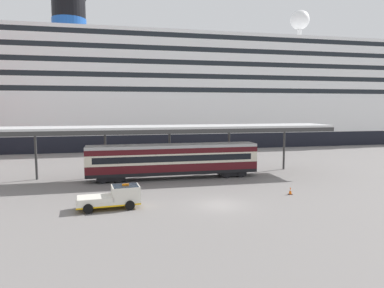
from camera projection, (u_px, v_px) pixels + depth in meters
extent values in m
plane|color=slate|center=(220.00, 205.00, 30.39)|extent=(400.00, 400.00, 0.00)
cube|color=black|center=(101.00, 137.00, 80.03)|extent=(176.12, 29.67, 3.13)
cube|color=white|center=(101.00, 115.00, 79.47)|extent=(176.12, 29.67, 7.31)
cube|color=white|center=(100.00, 92.00, 78.94)|extent=(162.03, 27.29, 2.75)
cube|color=black|center=(97.00, 89.00, 65.72)|extent=(154.99, 0.12, 0.99)
cube|color=white|center=(100.00, 80.00, 78.64)|extent=(155.55, 26.20, 2.75)
cube|color=black|center=(97.00, 74.00, 65.96)|extent=(148.79, 0.12, 0.99)
cube|color=white|center=(99.00, 68.00, 78.35)|extent=(149.07, 25.11, 2.75)
cube|color=black|center=(96.00, 60.00, 66.20)|extent=(142.59, 0.12, 0.99)
cube|color=white|center=(99.00, 55.00, 78.06)|extent=(142.59, 24.02, 2.75)
cube|color=black|center=(96.00, 46.00, 66.44)|extent=(136.39, 0.12, 0.99)
cube|color=white|center=(99.00, 43.00, 77.77)|extent=(136.11, 22.93, 2.75)
cube|color=black|center=(96.00, 31.00, 66.67)|extent=(130.19, 0.12, 0.99)
cylinder|color=black|center=(69.00, 17.00, 75.90)|extent=(7.07, 7.07, 7.75)
cylinder|color=#194799|center=(69.00, 24.00, 76.06)|extent=(7.28, 7.28, 2.32)
cylinder|color=white|center=(299.00, 37.00, 88.03)|extent=(1.00, 1.00, 3.77)
sphere|color=white|center=(300.00, 20.00, 87.58)|extent=(4.72, 4.72, 4.72)
cube|color=silver|center=(172.00, 127.00, 41.47)|extent=(39.60, 5.61, 0.25)
cube|color=#353535|center=(176.00, 132.00, 38.88)|extent=(39.60, 0.20, 0.50)
cylinder|color=#353535|center=(36.00, 154.00, 40.73)|extent=(0.28, 0.28, 6.03)
cylinder|color=#353535|center=(105.00, 152.00, 42.43)|extent=(0.28, 0.28, 6.03)
cylinder|color=#353535|center=(170.00, 151.00, 44.14)|extent=(0.28, 0.28, 6.03)
cylinder|color=#353535|center=(229.00, 149.00, 45.84)|extent=(0.28, 0.28, 6.03)
cylinder|color=#353535|center=(284.00, 147.00, 47.55)|extent=(0.28, 0.28, 6.03)
cube|color=black|center=(173.00, 171.00, 41.55)|extent=(20.16, 2.80, 0.40)
cube|color=#470F14|center=(173.00, 166.00, 41.48)|extent=(20.16, 2.80, 0.90)
cube|color=beige|center=(173.00, 157.00, 41.37)|extent=(20.16, 2.80, 1.20)
cube|color=black|center=(175.00, 159.00, 40.03)|extent=(18.55, 0.08, 0.72)
cube|color=#470F14|center=(173.00, 150.00, 41.27)|extent=(20.16, 2.80, 0.60)
cube|color=#B1B1B1|center=(173.00, 146.00, 41.22)|extent=(20.16, 2.69, 0.36)
cube|color=black|center=(111.00, 177.00, 40.03)|extent=(3.20, 2.35, 0.50)
cylinder|color=black|center=(103.00, 180.00, 38.69)|extent=(0.84, 0.12, 0.84)
cylinder|color=black|center=(119.00, 179.00, 39.08)|extent=(0.84, 0.12, 0.84)
cube|color=black|center=(231.00, 172.00, 43.15)|extent=(3.20, 2.35, 0.50)
cylinder|color=black|center=(227.00, 175.00, 41.82)|extent=(0.84, 0.12, 0.84)
cylinder|color=black|center=(241.00, 174.00, 42.21)|extent=(0.84, 0.12, 0.84)
cube|color=silver|center=(108.00, 202.00, 29.27)|extent=(5.36, 2.46, 0.36)
cube|color=#F2B20C|center=(108.00, 203.00, 29.29)|extent=(5.36, 2.48, 0.12)
cube|color=silver|center=(126.00, 192.00, 29.64)|extent=(2.45, 2.12, 1.10)
cube|color=#19232D|center=(126.00, 188.00, 29.60)|extent=(2.24, 2.02, 0.44)
cube|color=orange|center=(126.00, 185.00, 29.57)|extent=(0.58, 0.25, 0.16)
cube|color=silver|center=(95.00, 199.00, 28.92)|extent=(3.07, 2.18, 0.36)
cylinder|color=black|center=(127.00, 199.00, 30.74)|extent=(0.82, 0.32, 0.80)
cylinder|color=black|center=(130.00, 205.00, 28.85)|extent=(0.82, 0.32, 0.80)
cylinder|color=black|center=(88.00, 202.00, 29.74)|extent=(0.82, 0.32, 0.80)
cylinder|color=black|center=(88.00, 209.00, 27.84)|extent=(0.82, 0.32, 0.80)
cube|color=black|center=(290.00, 194.00, 34.04)|extent=(0.36, 0.36, 0.04)
cone|color=#EA590F|center=(290.00, 190.00, 34.00)|extent=(0.30, 0.30, 0.73)
cylinder|color=white|center=(290.00, 190.00, 34.00)|extent=(0.17, 0.17, 0.10)
cube|color=black|center=(134.00, 195.00, 33.70)|extent=(0.36, 0.36, 0.04)
cone|color=#EA590F|center=(134.00, 191.00, 33.66)|extent=(0.30, 0.30, 0.72)
cylinder|color=white|center=(134.00, 191.00, 33.66)|extent=(0.17, 0.17, 0.10)
cylinder|color=black|center=(105.00, 201.00, 30.34)|extent=(0.44, 0.44, 0.70)
sphere|color=black|center=(105.00, 197.00, 30.30)|extent=(0.48, 0.48, 0.48)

